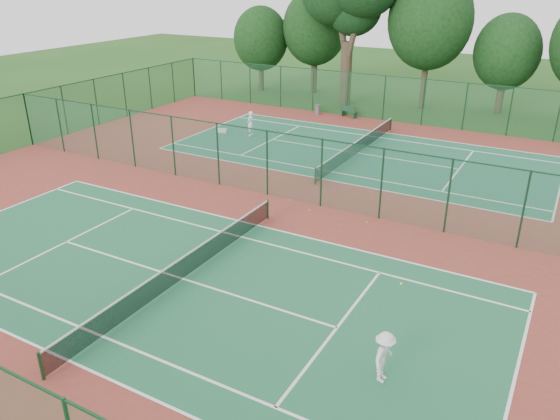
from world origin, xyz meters
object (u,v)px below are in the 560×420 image
object	(u,v)px
kit_bag	(222,131)
player_far	(250,124)
trash_bin	(318,110)
player_near	(384,357)
bench	(349,111)

from	to	relation	value
kit_bag	player_far	bearing A→B (deg)	-3.34
trash_bin	kit_bag	xyz separation A→B (m)	(-3.74, -8.27, -0.26)
player_near	bench	size ratio (longest dim) A/B	1.00
player_near	bench	bearing A→B (deg)	25.79
bench	kit_bag	bearing A→B (deg)	-107.69
player_near	bench	world-z (taller)	player_near
trash_bin	bench	world-z (taller)	bench
kit_bag	player_near	bearing A→B (deg)	-55.21
trash_bin	bench	distance (m)	2.61
player_far	bench	distance (m)	9.34
player_near	kit_bag	world-z (taller)	player_near
player_far	bench	world-z (taller)	player_far
bench	player_far	bearing A→B (deg)	-97.19
kit_bag	trash_bin	bearing A→B (deg)	56.01
player_near	player_far	xyz separation A→B (m)	(-16.80, 19.72, 0.07)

